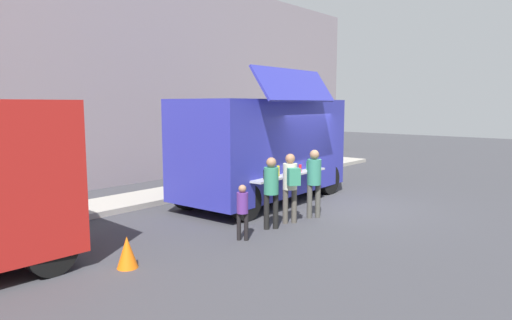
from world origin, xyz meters
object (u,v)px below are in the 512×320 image
object	(u,v)px
customer_mid_with_backpack	(291,181)
customer_rear_waiting	(271,186)
customer_front_ordering	(314,177)
child_near_queue	(242,207)
traffic_cone_orange	(127,252)
food_truck_main	(264,146)
trash_bin	(290,163)

from	to	relation	value
customer_mid_with_backpack	customer_rear_waiting	distance (m)	0.66
customer_front_ordering	customer_rear_waiting	bearing A→B (deg)	114.86
child_near_queue	customer_front_ordering	bearing A→B (deg)	-35.17
traffic_cone_orange	customer_rear_waiting	distance (m)	3.57
food_truck_main	customer_mid_with_backpack	world-z (taller)	food_truck_main
food_truck_main	customer_mid_with_backpack	distance (m)	2.59
food_truck_main	child_near_queue	world-z (taller)	food_truck_main
traffic_cone_orange	customer_mid_with_backpack	distance (m)	4.22
traffic_cone_orange	customer_mid_with_backpack	size ratio (longest dim) A/B	0.34
traffic_cone_orange	child_near_queue	xyz separation A→B (m)	(2.44, -0.44, 0.42)
trash_bin	customer_rear_waiting	bearing A→B (deg)	-147.08
child_near_queue	customer_mid_with_backpack	bearing A→B (deg)	-32.11
customer_front_ordering	child_near_queue	distance (m)	2.52
food_truck_main	traffic_cone_orange	size ratio (longest dim) A/B	10.18
trash_bin	customer_rear_waiting	world-z (taller)	customer_rear_waiting
customer_mid_with_backpack	traffic_cone_orange	bearing A→B (deg)	118.44
traffic_cone_orange	trash_bin	xyz separation A→B (m)	(10.12, 3.93, 0.19)
traffic_cone_orange	customer_front_ordering	size ratio (longest dim) A/B	0.33
trash_bin	child_near_queue	world-z (taller)	child_near_queue
trash_bin	customer_rear_waiting	size ratio (longest dim) A/B	0.58
customer_front_ordering	child_near_queue	xyz separation A→B (m)	(-2.50, 0.09, -0.31)
customer_mid_with_backpack	child_near_queue	size ratio (longest dim) A/B	1.42
traffic_cone_orange	trash_bin	bearing A→B (deg)	21.24
customer_front_ordering	customer_mid_with_backpack	distance (m)	0.82
customer_mid_with_backpack	customer_rear_waiting	size ratio (longest dim) A/B	1.02
customer_front_ordering	customer_mid_with_backpack	xyz separation A→B (m)	(-0.81, 0.12, 0.00)
trash_bin	customer_front_ordering	xyz separation A→B (m)	(-5.17, -4.47, 0.54)
food_truck_main	traffic_cone_orange	xyz separation A→B (m)	(-5.64, -1.61, -1.31)
traffic_cone_orange	customer_rear_waiting	xyz separation A→B (m)	(3.48, -0.36, 0.69)
food_truck_main	customer_front_ordering	xyz separation A→B (m)	(-0.70, -2.15, -0.58)
traffic_cone_orange	child_near_queue	bearing A→B (deg)	-10.32
traffic_cone_orange	customer_front_ordering	xyz separation A→B (m)	(4.94, -0.54, 0.73)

